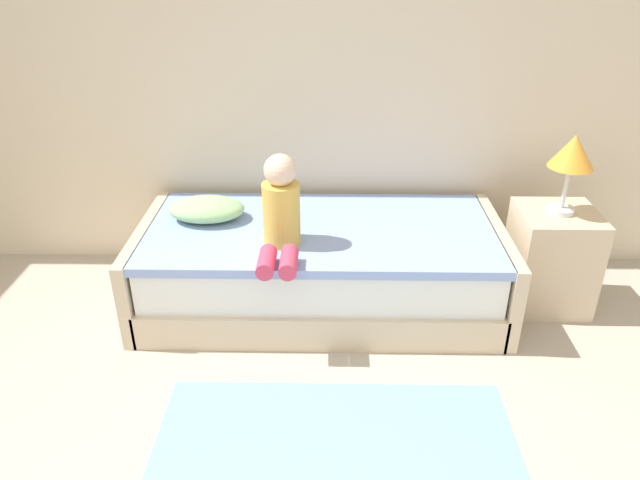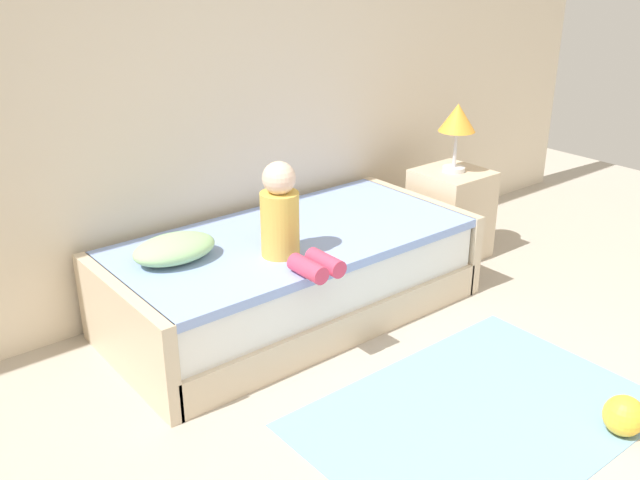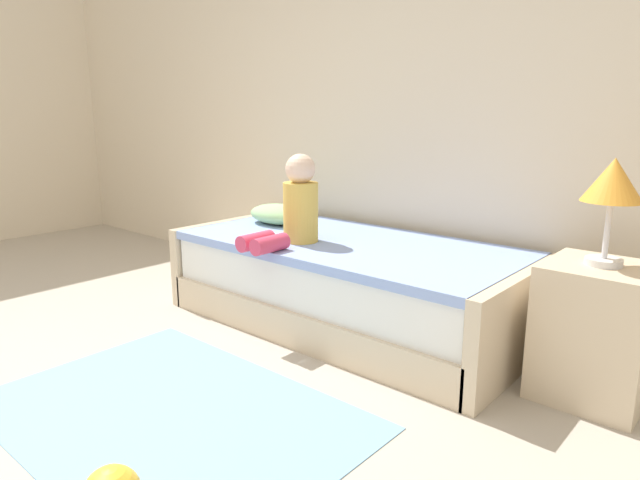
# 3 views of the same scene
# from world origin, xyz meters

# --- Properties ---
(wall_rear) EXTENTS (7.20, 0.10, 2.90)m
(wall_rear) POSITION_xyz_m (0.00, 2.60, 1.45)
(wall_rear) COLOR beige
(wall_rear) RESTS_ON ground
(bed) EXTENTS (2.11, 1.00, 0.50)m
(bed) POSITION_xyz_m (0.36, 2.00, 0.25)
(bed) COLOR beige
(bed) RESTS_ON ground
(nightstand) EXTENTS (0.44, 0.44, 0.60)m
(nightstand) POSITION_xyz_m (1.71, 2.01, 0.30)
(nightstand) COLOR beige
(nightstand) RESTS_ON ground
(table_lamp) EXTENTS (0.24, 0.24, 0.45)m
(table_lamp) POSITION_xyz_m (1.71, 2.01, 0.94)
(table_lamp) COLOR silver
(table_lamp) RESTS_ON nightstand
(child_figure) EXTENTS (0.20, 0.51, 0.50)m
(child_figure) POSITION_xyz_m (0.16, 1.77, 0.70)
(child_figure) COLOR gold
(child_figure) RESTS_ON bed
(pillow) EXTENTS (0.44, 0.30, 0.13)m
(pillow) POSITION_xyz_m (-0.31, 2.10, 0.56)
(pillow) COLOR #99CC8C
(pillow) RESTS_ON bed
(toy_ball) EXTENTS (0.18, 0.18, 0.18)m
(toy_ball) POSITION_xyz_m (0.84, 0.23, 0.09)
(toy_ball) COLOR yellow
(toy_ball) RESTS_ON ground
(area_rug) EXTENTS (1.60, 1.10, 0.01)m
(area_rug) POSITION_xyz_m (0.45, 0.70, 0.00)
(area_rug) COLOR #7AA8CC
(area_rug) RESTS_ON ground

